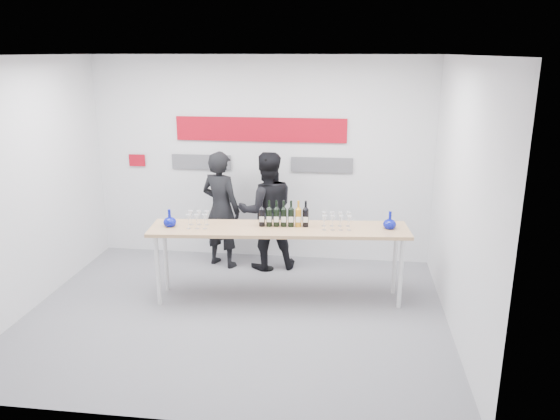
{
  "coord_description": "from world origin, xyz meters",
  "views": [
    {
      "loc": [
        1.29,
        -5.83,
        3.04
      ],
      "look_at": [
        0.46,
        0.6,
        1.15
      ],
      "focal_mm": 35.0,
      "sensor_mm": 36.0,
      "label": 1
    }
  ],
  "objects": [
    {
      "name": "mic_stand",
      "position": [
        0.17,
        1.43,
        0.5
      ],
      "size": [
        0.19,
        0.19,
        1.64
      ],
      "rotation": [
        0.0,
        0.0,
        0.42
      ],
      "color": "black",
      "rests_on": "ground"
    },
    {
      "name": "presenter_left",
      "position": [
        -0.51,
        1.54,
        0.85
      ],
      "size": [
        0.73,
        0.62,
        1.7
      ],
      "primitive_type": "imported",
      "rotation": [
        0.0,
        0.0,
        2.74
      ],
      "color": "black",
      "rests_on": "ground"
    },
    {
      "name": "signage",
      "position": [
        -0.06,
        1.97,
        1.81
      ],
      "size": [
        3.38,
        0.02,
        0.79
      ],
      "color": "#A30616",
      "rests_on": "back_wall"
    },
    {
      "name": "glasses_right",
      "position": [
        1.16,
        0.56,
        1.05
      ],
      "size": [
        0.38,
        0.25,
        0.18
      ],
      "color": "silver",
      "rests_on": "tasting_table"
    },
    {
      "name": "decanter_left",
      "position": [
        -0.88,
        0.38,
        1.06
      ],
      "size": [
        0.16,
        0.16,
        0.21
      ],
      "primitive_type": null,
      "color": "#080F94",
      "rests_on": "tasting_table"
    },
    {
      "name": "wine_bottles",
      "position": [
        0.52,
        0.55,
        1.12
      ],
      "size": [
        0.62,
        0.13,
        0.33
      ],
      "rotation": [
        0.0,
        0.0,
        0.1
      ],
      "color": "black",
      "rests_on": "tasting_table"
    },
    {
      "name": "back_wall",
      "position": [
        0.0,
        2.0,
        1.5
      ],
      "size": [
        5.0,
        0.04,
        3.0
      ],
      "primitive_type": "cube",
      "color": "silver",
      "rests_on": "ground"
    },
    {
      "name": "tasting_table",
      "position": [
        0.46,
        0.5,
        0.88
      ],
      "size": [
        3.23,
        0.94,
        0.95
      ],
      "rotation": [
        0.0,
        0.0,
        0.1
      ],
      "color": "tan",
      "rests_on": "ground"
    },
    {
      "name": "decanter_right",
      "position": [
        1.81,
        0.64,
        1.06
      ],
      "size": [
        0.16,
        0.16,
        0.21
      ],
      "primitive_type": null,
      "color": "#080F94",
      "rests_on": "tasting_table"
    },
    {
      "name": "ground",
      "position": [
        0.0,
        0.0,
        0.0
      ],
      "size": [
        5.0,
        5.0,
        0.0
      ],
      "primitive_type": "plane",
      "color": "slate",
      "rests_on": "ground"
    },
    {
      "name": "glasses_left",
      "position": [
        -0.53,
        0.4,
        1.05
      ],
      "size": [
        0.28,
        0.24,
        0.18
      ],
      "color": "silver",
      "rests_on": "tasting_table"
    },
    {
      "name": "presenter_right",
      "position": [
        0.15,
        1.54,
        0.85
      ],
      "size": [
        0.98,
        0.86,
        1.7
      ],
      "primitive_type": "imported",
      "rotation": [
        0.0,
        0.0,
        3.44
      ],
      "color": "black",
      "rests_on": "ground"
    }
  ]
}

